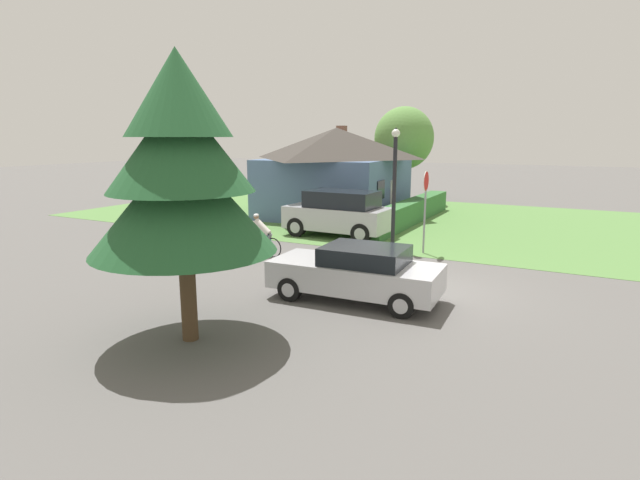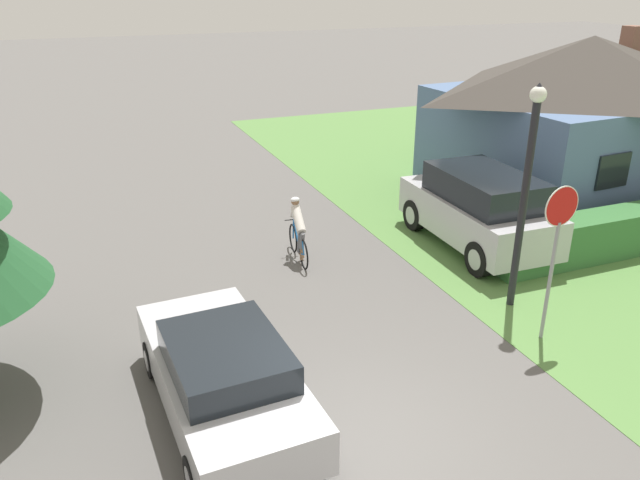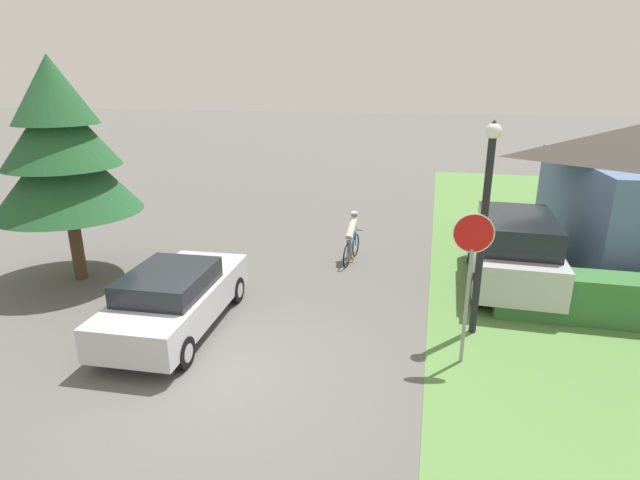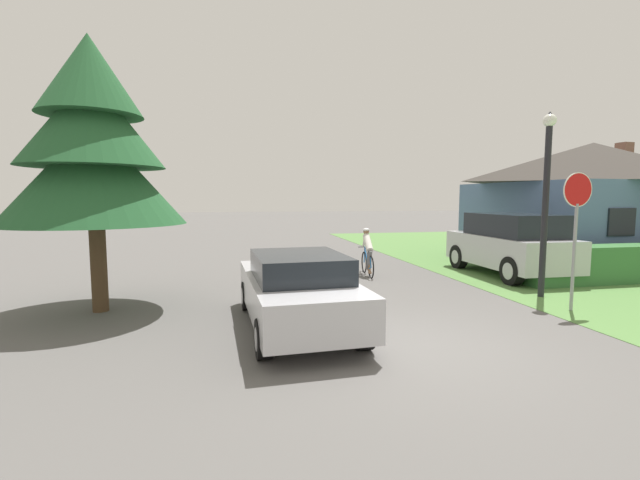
{
  "view_description": "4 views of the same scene",
  "coord_description": "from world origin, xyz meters",
  "views": [
    {
      "loc": [
        -13.06,
        -3.52,
        4.14
      ],
      "look_at": [
        0.13,
        3.41,
        1.07
      ],
      "focal_mm": 28.0,
      "sensor_mm": 36.0,
      "label": 1
    },
    {
      "loc": [
        -3.22,
        -6.38,
        6.26
      ],
      "look_at": [
        0.79,
        3.56,
        1.71
      ],
      "focal_mm": 35.0,
      "sensor_mm": 36.0,
      "label": 2
    },
    {
      "loc": [
        3.62,
        -7.48,
        5.29
      ],
      "look_at": [
        1.01,
        3.87,
        1.45
      ],
      "focal_mm": 28.0,
      "sensor_mm": 36.0,
      "label": 3
    },
    {
      "loc": [
        -2.82,
        -6.42,
        2.44
      ],
      "look_at": [
        -0.45,
        4.99,
        1.3
      ],
      "focal_mm": 24.0,
      "sensor_mm": 36.0,
      "label": 4
    }
  ],
  "objects": [
    {
      "name": "ground_plane",
      "position": [
        0.0,
        0.0,
        0.0
      ],
      "size": [
        140.0,
        140.0,
        0.0
      ],
      "primitive_type": "plane",
      "color": "#5B5956"
    },
    {
      "name": "cottage_house",
      "position": [
        11.42,
        8.35,
        2.41
      ],
      "size": [
        8.98,
        7.42,
        4.81
      ],
      "rotation": [
        0.0,
        0.0,
        0.07
      ],
      "color": "slate",
      "rests_on": "ground"
    },
    {
      "name": "sedan_left_lane",
      "position": [
        -1.64,
        1.41,
        0.73
      ],
      "size": [
        2.0,
        4.43,
        1.43
      ],
      "rotation": [
        0.0,
        0.0,
        1.62
      ],
      "color": "#BCBCC1",
      "rests_on": "ground"
    },
    {
      "name": "cyclist",
      "position": [
        1.38,
        6.4,
        0.72
      ],
      "size": [
        0.44,
        1.72,
        1.51
      ],
      "rotation": [
        0.0,
        0.0,
        1.47
      ],
      "color": "black",
      "rests_on": "ground"
    },
    {
      "name": "parked_suv_right",
      "position": [
        5.76,
        5.48,
        0.99
      ],
      "size": [
        2.12,
        4.44,
        1.96
      ],
      "rotation": [
        0.0,
        0.0,
        1.55
      ],
      "color": "#B7B7BC",
      "rests_on": "ground"
    },
    {
      "name": "stop_sign",
      "position": [
        4.39,
        1.39,
        2.12
      ],
      "size": [
        0.73,
        0.07,
        2.99
      ],
      "rotation": [
        0.0,
        0.0,
        3.19
      ],
      "color": "gray",
      "rests_on": "ground"
    },
    {
      "name": "street_lamp",
      "position": [
        4.67,
        2.67,
        2.66
      ],
      "size": [
        0.31,
        0.31,
        4.51
      ],
      "color": "black",
      "rests_on": "ground"
    }
  ]
}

